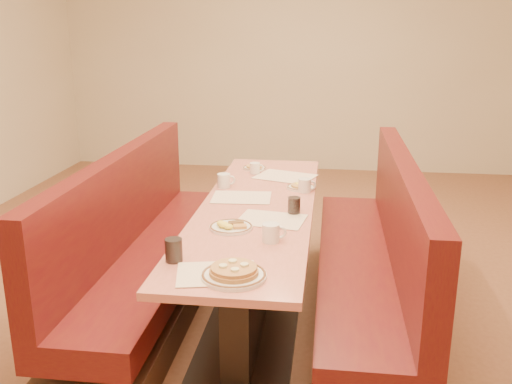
# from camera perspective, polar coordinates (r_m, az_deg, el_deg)

# --- Properties ---
(ground) EXTENTS (8.00, 8.00, 0.00)m
(ground) POSITION_cam_1_polar(r_m,az_deg,el_deg) (3.85, 0.06, -12.10)
(ground) COLOR #9E6647
(ground) RESTS_ON ground
(room_envelope) EXTENTS (6.04, 8.04, 2.82)m
(room_envelope) POSITION_cam_1_polar(r_m,az_deg,el_deg) (3.38, 0.07, 18.02)
(room_envelope) COLOR beige
(room_envelope) RESTS_ON ground
(diner_table) EXTENTS (0.70, 2.50, 0.75)m
(diner_table) POSITION_cam_1_polar(r_m,az_deg,el_deg) (3.68, 0.06, -6.98)
(diner_table) COLOR black
(diner_table) RESTS_ON ground
(booth_left) EXTENTS (0.55, 2.50, 1.05)m
(booth_left) POSITION_cam_1_polar(r_m,az_deg,el_deg) (3.84, -10.90, -6.47)
(booth_left) COLOR #4C3326
(booth_left) RESTS_ON ground
(booth_right) EXTENTS (0.55, 2.50, 1.05)m
(booth_right) POSITION_cam_1_polar(r_m,az_deg,el_deg) (3.67, 11.56, -7.62)
(booth_right) COLOR #4C3326
(booth_right) RESTS_ON ground
(placemat_near_left) EXTENTS (0.41, 0.34, 0.00)m
(placemat_near_left) POSITION_cam_1_polar(r_m,az_deg,el_deg) (2.62, -3.97, -8.12)
(placemat_near_left) COLOR beige
(placemat_near_left) RESTS_ON diner_table
(placemat_near_right) EXTENTS (0.41, 0.34, 0.00)m
(placemat_near_right) POSITION_cam_1_polar(r_m,az_deg,el_deg) (3.30, 1.57, -2.75)
(placemat_near_right) COLOR beige
(placemat_near_right) RESTS_ON diner_table
(placemat_far_left) EXTENTS (0.40, 0.31, 0.00)m
(placemat_far_left) POSITION_cam_1_polar(r_m,az_deg,el_deg) (3.72, -1.46, -0.53)
(placemat_far_left) COLOR beige
(placemat_far_left) RESTS_ON diner_table
(placemat_far_right) EXTENTS (0.49, 0.43, 0.00)m
(placemat_far_right) POSITION_cam_1_polar(r_m,az_deg,el_deg) (4.23, 2.95, 1.56)
(placemat_far_right) COLOR beige
(placemat_far_right) RESTS_ON diner_table
(pancake_plate) EXTENTS (0.29, 0.29, 0.07)m
(pancake_plate) POSITION_cam_1_polar(r_m,az_deg,el_deg) (2.57, -2.23, -8.12)
(pancake_plate) COLOR white
(pancake_plate) RESTS_ON diner_table
(eggs_plate) EXTENTS (0.24, 0.24, 0.05)m
(eggs_plate) POSITION_cam_1_polar(r_m,az_deg,el_deg) (3.16, -2.56, -3.46)
(eggs_plate) COLOR white
(eggs_plate) RESTS_ON diner_table
(extra_plate_mid) EXTENTS (0.20, 0.20, 0.04)m
(extra_plate_mid) POSITION_cam_1_polar(r_m,az_deg,el_deg) (3.93, 4.50, 0.54)
(extra_plate_mid) COLOR white
(extra_plate_mid) RESTS_ON diner_table
(extra_plate_far) EXTENTS (0.18, 0.18, 0.04)m
(extra_plate_far) POSITION_cam_1_polar(r_m,az_deg,el_deg) (4.45, -0.15, 2.47)
(extra_plate_far) COLOR white
(extra_plate_far) RESTS_ON diner_table
(coffee_mug_a) EXTENTS (0.13, 0.09, 0.10)m
(coffee_mug_a) POSITION_cam_1_polar(r_m,az_deg,el_deg) (2.96, 1.56, -4.07)
(coffee_mug_a) COLOR white
(coffee_mug_a) RESTS_ON diner_table
(coffee_mug_b) EXTENTS (0.12, 0.09, 0.10)m
(coffee_mug_b) POSITION_cam_1_polar(r_m,az_deg,el_deg) (3.95, -3.19, 1.16)
(coffee_mug_b) COLOR white
(coffee_mug_b) RESTS_ON diner_table
(coffee_mug_c) EXTENTS (0.12, 0.09, 0.09)m
(coffee_mug_c) POSITION_cam_1_polar(r_m,az_deg,el_deg) (3.85, 4.93, 0.69)
(coffee_mug_c) COLOR white
(coffee_mug_c) RESTS_ON diner_table
(coffee_mug_d) EXTENTS (0.11, 0.08, 0.08)m
(coffee_mug_d) POSITION_cam_1_polar(r_m,az_deg,el_deg) (4.31, -0.07, 2.42)
(coffee_mug_d) COLOR white
(coffee_mug_d) RESTS_ON diner_table
(soda_tumbler_near) EXTENTS (0.08, 0.08, 0.11)m
(soda_tumbler_near) POSITION_cam_1_polar(r_m,az_deg,el_deg) (2.75, -8.22, -5.78)
(soda_tumbler_near) COLOR black
(soda_tumbler_near) RESTS_ON diner_table
(soda_tumbler_mid) EXTENTS (0.07, 0.07, 0.10)m
(soda_tumbler_mid) POSITION_cam_1_polar(r_m,az_deg,el_deg) (3.40, 3.83, -1.37)
(soda_tumbler_mid) COLOR black
(soda_tumbler_mid) RESTS_ON diner_table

